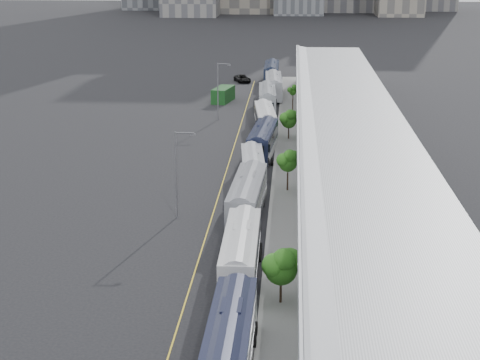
# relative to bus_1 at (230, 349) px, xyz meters

# --- Properties ---
(sidewalk) EXTENTS (10.00, 170.00, 0.12)m
(sidewalk) POSITION_rel_bus_1_xyz_m (6.38, 35.44, -1.58)
(sidewalk) COLOR gray
(sidewalk) RESTS_ON ground
(lane_line) EXTENTS (0.12, 160.00, 0.02)m
(lane_line) POSITION_rel_bus_1_xyz_m (-4.12, 35.44, -1.63)
(lane_line) COLOR gold
(lane_line) RESTS_ON ground
(depot) EXTENTS (12.45, 160.40, 7.20)m
(depot) POSITION_rel_bus_1_xyz_m (10.37, 35.44, 1.87)
(depot) COLOR gray
(depot) RESTS_ON ground
(bus_1) EXTENTS (2.96, 13.30, 3.88)m
(bus_1) POSITION_rel_bus_1_xyz_m (0.00, 0.00, 0.00)
(bus_1) COLOR black
(bus_1) RESTS_ON ground
(bus_2) EXTENTS (2.99, 13.47, 3.93)m
(bus_2) POSITION_rel_bus_1_xyz_m (-0.31, 15.11, 0.02)
(bus_2) COLOR silver
(bus_2) RESTS_ON ground
(bus_3) EXTENTS (3.38, 13.98, 4.06)m
(bus_3) POSITION_rel_bus_1_xyz_m (-0.64, 29.95, 0.07)
(bus_3) COLOR gray
(bus_3) RESTS_ON ground
(bus_4) EXTENTS (3.41, 12.24, 3.53)m
(bus_4) POSITION_rel_bus_1_xyz_m (-0.71, 41.70, -0.15)
(bus_4) COLOR #B0B2BA
(bus_4) RESTS_ON ground
(bus_5) EXTENTS (3.61, 13.38, 3.87)m
(bus_5) POSITION_rel_bus_1_xyz_m (-0.08, 54.61, -0.01)
(bus_5) COLOR #161B32
(bus_5) RESTS_ON ground
(bus_6) EXTENTS (3.69, 12.78, 3.68)m
(bus_6) POSITION_rel_bus_1_xyz_m (-0.32, 68.73, -0.09)
(bus_6) COLOR white
(bus_6) RESTS_ON ground
(bus_7) EXTENTS (3.27, 13.45, 3.90)m
(bus_7) POSITION_rel_bus_1_xyz_m (-0.57, 84.87, 0.01)
(bus_7) COLOR gray
(bus_7) RESTS_ON ground
(bus_8) EXTENTS (3.40, 14.06, 4.08)m
(bus_8) POSITION_rel_bus_1_xyz_m (0.15, 96.78, 0.08)
(bus_8) COLOR #A1A3AB
(bus_8) RESTS_ON ground
(bus_9) EXTENTS (3.03, 13.66, 3.99)m
(bus_9) POSITION_rel_bus_1_xyz_m (-0.66, 113.11, 0.04)
(bus_9) COLOR #171F34
(bus_9) RESTS_ON ground
(tree_1) EXTENTS (2.45, 2.45, 4.37)m
(tree_1) POSITION_rel_bus_1_xyz_m (2.96, 10.28, 1.50)
(tree_1) COLOR black
(tree_1) RESTS_ON ground
(tree_2) EXTENTS (1.98, 1.98, 4.48)m
(tree_2) POSITION_rel_bus_1_xyz_m (3.19, 39.21, 1.82)
(tree_2) COLOR black
(tree_2) RESTS_ON ground
(tree_3) EXTENTS (2.16, 2.16, 4.06)m
(tree_3) POSITION_rel_bus_1_xyz_m (3.10, 64.10, 1.33)
(tree_3) COLOR black
(tree_3) RESTS_ON ground
(tree_4) EXTENTS (1.16, 1.16, 3.86)m
(tree_4) POSITION_rel_bus_1_xyz_m (3.60, 84.81, 1.53)
(tree_4) COLOR black
(tree_4) RESTS_ON ground
(street_lamp_near) EXTENTS (2.04, 0.22, 8.59)m
(street_lamp_near) POSITION_rel_bus_1_xyz_m (-7.31, 29.55, 3.34)
(street_lamp_near) COLOR #59595E
(street_lamp_near) RESTS_ON ground
(street_lamp_far) EXTENTS (2.04, 0.22, 8.75)m
(street_lamp_far) POSITION_rel_bus_1_xyz_m (-7.66, 76.64, 3.42)
(street_lamp_far) COLOR #59595E
(street_lamp_far) RESTS_ON ground
(shipping_container) EXTENTS (3.72, 6.91, 2.47)m
(shipping_container) POSITION_rel_bus_1_xyz_m (-8.41, 92.16, -0.40)
(shipping_container) COLOR #123B15
(shipping_container) RESTS_ON ground
(suv) EXTENTS (4.03, 5.66, 1.43)m
(suv) POSITION_rel_bus_1_xyz_m (-6.45, 113.77, -0.92)
(suv) COLOR black
(suv) RESTS_ON ground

